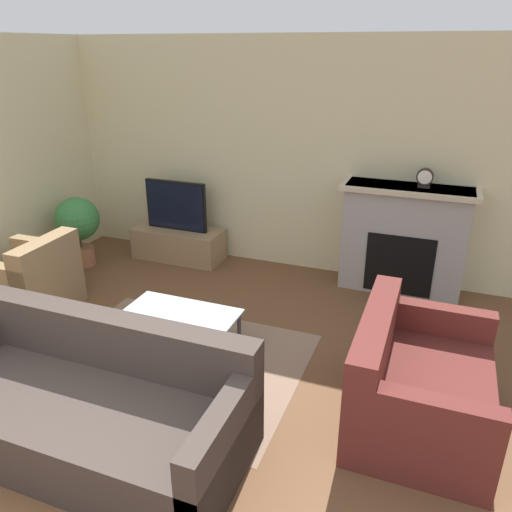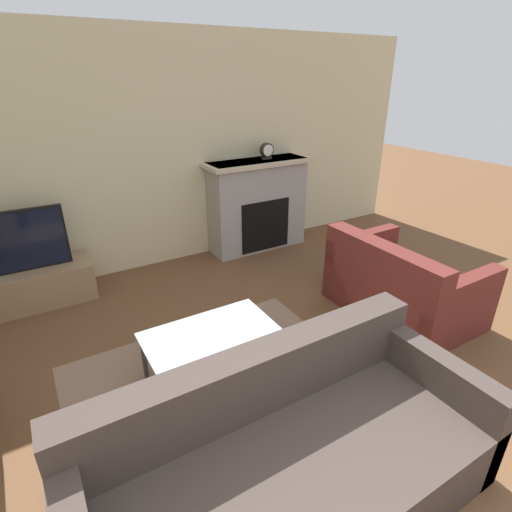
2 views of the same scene
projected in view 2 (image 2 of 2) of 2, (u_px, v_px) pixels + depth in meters
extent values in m
cube|color=beige|center=(123.00, 158.00, 4.47)|extent=(8.23, 0.06, 2.70)
cube|color=#896B56|center=(219.00, 384.00, 3.12)|extent=(2.20, 1.75, 0.00)
cube|color=#9E9993|center=(257.00, 205.00, 5.35)|extent=(1.30, 0.42, 1.20)
cube|color=black|center=(266.00, 226.00, 5.27)|extent=(0.72, 0.01, 0.67)
cube|color=beige|center=(259.00, 162.00, 5.08)|extent=(1.42, 0.48, 0.05)
cube|color=#997A56|center=(34.00, 287.00, 4.14)|extent=(1.15, 0.47, 0.40)
cube|color=black|center=(22.00, 241.00, 3.92)|extent=(0.82, 0.05, 0.63)
cube|color=black|center=(22.00, 242.00, 3.90)|extent=(0.78, 0.01, 0.59)
cube|color=#3D332D|center=(294.00, 482.00, 2.16)|extent=(2.23, 0.99, 0.42)
cube|color=#3D332D|center=(257.00, 379.00, 2.29)|extent=(2.23, 0.20, 0.40)
cube|color=#3D332D|center=(426.00, 392.00, 2.59)|extent=(0.14, 0.99, 0.66)
cube|color=#5B231E|center=(403.00, 293.00, 3.99)|extent=(0.94, 1.34, 0.42)
cube|color=#5B231E|center=(382.00, 265.00, 3.65)|extent=(0.20, 1.34, 0.40)
cube|color=#5B231E|center=(460.00, 311.00, 3.47)|extent=(0.94, 0.14, 0.66)
cube|color=#5B231E|center=(361.00, 260.00, 4.41)|extent=(0.94, 0.14, 0.66)
cylinder|color=#333338|center=(164.00, 396.00, 2.74)|extent=(0.04, 0.04, 0.40)
cylinder|color=#333338|center=(276.00, 352.00, 3.17)|extent=(0.04, 0.04, 0.40)
cylinder|color=#333338|center=(144.00, 358.00, 3.11)|extent=(0.04, 0.04, 0.40)
cylinder|color=#333338|center=(247.00, 323.00, 3.54)|extent=(0.04, 0.04, 0.40)
cube|color=silver|center=(210.00, 333.00, 3.05)|extent=(1.00, 0.55, 0.02)
cube|color=#28231E|center=(267.00, 158.00, 5.15)|extent=(0.12, 0.07, 0.03)
cylinder|color=#28231E|center=(267.00, 150.00, 5.11)|extent=(0.17, 0.07, 0.17)
cylinder|color=white|center=(268.00, 150.00, 5.08)|extent=(0.14, 0.00, 0.14)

